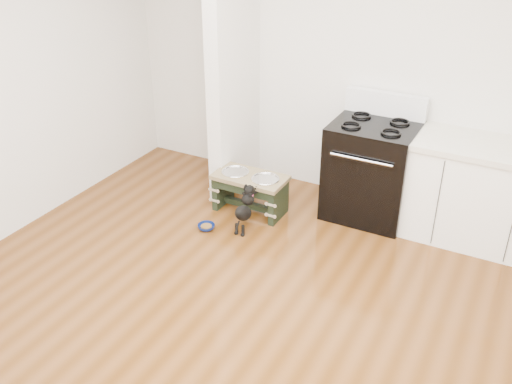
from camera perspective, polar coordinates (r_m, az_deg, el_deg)
name	(u,v)px	position (r m, az deg, el deg)	size (l,w,h in m)	color
ground	(233,344)	(4.10, -2.31, -14.95)	(5.00, 5.00, 0.00)	#4F2B0E
room_shell	(228,126)	(3.21, -2.86, 6.57)	(5.00, 5.00, 5.00)	silver
partition_wall	(234,59)	(5.58, -2.26, 13.19)	(0.15, 0.80, 2.70)	silver
oven_range	(371,169)	(5.42, 11.43, 2.27)	(0.76, 0.69, 1.14)	black
cabinet_run	(481,194)	(5.30, 21.56, -0.19)	(1.24, 0.64, 0.91)	white
dog_feeder	(250,186)	(5.45, -0.62, 0.59)	(0.70, 0.37, 0.40)	black
puppy	(245,207)	(5.17, -1.10, -1.56)	(0.12, 0.36, 0.42)	black
floor_bowl	(206,227)	(5.29, -4.99, -3.50)	(0.17, 0.17, 0.05)	#0C1A54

